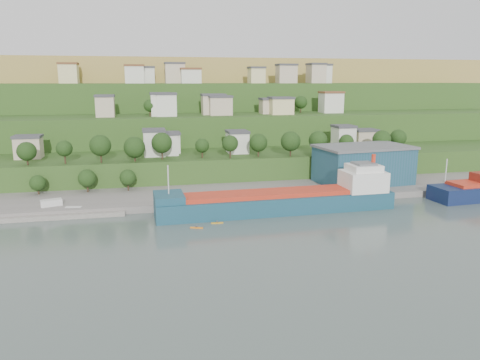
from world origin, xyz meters
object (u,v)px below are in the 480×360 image
object	(u,v)px
cargo_ship_near	(284,202)
warehouse	(363,164)
caravan	(51,204)
kayak_orange	(197,227)

from	to	relation	value
cargo_ship_near	warehouse	distance (m)	41.76
caravan	kayak_orange	distance (m)	44.23
warehouse	kayak_orange	world-z (taller)	warehouse
warehouse	kayak_orange	distance (m)	69.65
warehouse	caravan	xyz separation A→B (m)	(-99.17, -9.69, -5.92)
cargo_ship_near	warehouse	bearing A→B (deg)	30.74
warehouse	caravan	bearing A→B (deg)	179.18
cargo_ship_near	warehouse	xyz separation A→B (m)	(35.01, 22.07, 5.65)
cargo_ship_near	kayak_orange	distance (m)	28.21
caravan	kayak_orange	size ratio (longest dim) A/B	1.74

